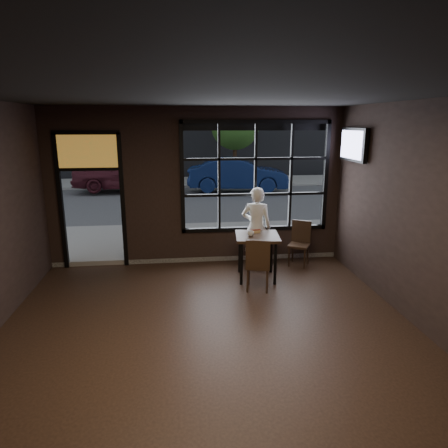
{
  "coord_description": "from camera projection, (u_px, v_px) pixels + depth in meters",
  "views": [
    {
      "loc": [
        -0.38,
        -4.56,
        2.89
      ],
      "look_at": [
        0.4,
        2.2,
        1.15
      ],
      "focal_mm": 32.0,
      "sensor_mm": 36.0,
      "label": 1
    }
  ],
  "objects": [
    {
      "name": "tree_left",
      "position": [
        117.0,
        119.0,
        18.56
      ],
      "size": [
        2.54,
        2.54,
        4.33
      ],
      "color": "#332114",
      "rests_on": "street_asphalt"
    },
    {
      "name": "stained_transom",
      "position": [
        88.0,
        151.0,
        7.7
      ],
      "size": [
        1.2,
        0.06,
        0.7
      ],
      "primitive_type": "cube",
      "color": "orange",
      "rests_on": "ground"
    },
    {
      "name": "tv",
      "position": [
        354.0,
        145.0,
        7.52
      ],
      "size": [
        0.12,
        1.06,
        0.62
      ],
      "primitive_type": "cube",
      "color": "black",
      "rests_on": "wall_right"
    },
    {
      "name": "building_across",
      "position": [
        180.0,
        48.0,
        25.43
      ],
      "size": [
        28.0,
        12.0,
        15.0
      ],
      "primitive_type": "cube",
      "color": "#5B5956",
      "rests_on": "ground"
    },
    {
      "name": "wall_right",
      "position": [
        446.0,
        226.0,
        5.08
      ],
      "size": [
        0.04,
        7.0,
        3.2
      ],
      "primitive_type": "cube",
      "color": "black",
      "rests_on": "ground"
    },
    {
      "name": "window_frame",
      "position": [
        255.0,
        177.0,
        8.2
      ],
      "size": [
        3.06,
        0.12,
        2.28
      ],
      "primitive_type": "cube",
      "color": "black",
      "rests_on": "ground"
    },
    {
      "name": "cafe_table",
      "position": [
        257.0,
        257.0,
        7.52
      ],
      "size": [
        0.87,
        0.87,
        0.86
      ],
      "primitive_type": "cube",
      "rotation": [
        0.0,
        0.0,
        -0.11
      ],
      "color": "black",
      "rests_on": "floor"
    },
    {
      "name": "cup",
      "position": [
        251.0,
        234.0,
        7.34
      ],
      "size": [
        0.15,
        0.15,
        0.1
      ],
      "primitive_type": "imported",
      "rotation": [
        0.0,
        0.0,
        0.22
      ],
      "color": "silver",
      "rests_on": "cafe_table"
    },
    {
      "name": "ceiling",
      "position": [
        211.0,
        92.0,
        4.35
      ],
      "size": [
        6.0,
        7.0,
        0.02
      ],
      "primitive_type": "cube",
      "color": "black",
      "rests_on": "ground"
    },
    {
      "name": "man",
      "position": [
        256.0,
        227.0,
        8.09
      ],
      "size": [
        0.69,
        0.55,
        1.65
      ],
      "primitive_type": "imported",
      "rotation": [
        0.0,
        0.0,
        2.85
      ],
      "color": "white",
      "rests_on": "floor"
    },
    {
      "name": "navy_car",
      "position": [
        238.0,
        174.0,
        16.62
      ],
      "size": [
        4.27,
        1.89,
        1.36
      ],
      "primitive_type": "imported",
      "rotation": [
        0.0,
        0.0,
        1.46
      ],
      "color": "#0F1E4B",
      "rests_on": "street_asphalt"
    },
    {
      "name": "chair_near",
      "position": [
        258.0,
        263.0,
        7.01
      ],
      "size": [
        0.5,
        0.5,
        0.96
      ],
      "primitive_type": "cube",
      "rotation": [
        0.0,
        0.0,
        2.91
      ],
      "color": "black",
      "rests_on": "floor"
    },
    {
      "name": "maroon_car",
      "position": [
        125.0,
        173.0,
        16.79
      ],
      "size": [
        4.22,
        1.75,
        1.43
      ],
      "primitive_type": "imported",
      "rotation": [
        0.0,
        0.0,
        1.56
      ],
      "color": "#4B1721",
      "rests_on": "street_asphalt"
    },
    {
      "name": "floor",
      "position": [
        213.0,
        354.0,
        5.15
      ],
      "size": [
        6.0,
        7.0,
        0.02
      ],
      "primitive_type": "cube",
      "color": "black",
      "rests_on": "ground"
    },
    {
      "name": "tree_right",
      "position": [
        235.0,
        126.0,
        18.74
      ],
      "size": [
        2.27,
        2.27,
        3.88
      ],
      "color": "#332114",
      "rests_on": "street_asphalt"
    },
    {
      "name": "chair_window",
      "position": [
        299.0,
        244.0,
        8.21
      ],
      "size": [
        0.54,
        0.54,
        0.92
      ],
      "primitive_type": "cube",
      "rotation": [
        0.0,
        0.0,
        -0.51
      ],
      "color": "black",
      "rests_on": "floor"
    },
    {
      "name": "street_asphalt",
      "position": [
        183.0,
        165.0,
        28.25
      ],
      "size": [
        60.0,
        41.0,
        0.04
      ],
      "primitive_type": "cube",
      "color": "#545456",
      "rests_on": "ground"
    },
    {
      "name": "hotdog",
      "position": [
        255.0,
        231.0,
        7.56
      ],
      "size": [
        0.21,
        0.11,
        0.06
      ],
      "primitive_type": null,
      "rotation": [
        0.0,
        0.0,
        0.17
      ],
      "color": "tan",
      "rests_on": "cafe_table"
    }
  ]
}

